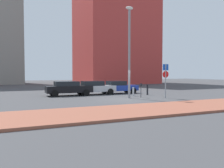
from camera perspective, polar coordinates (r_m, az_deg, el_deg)
ground_plane at (r=20.43m, az=3.34°, el=-3.70°), size 120.00×120.00×0.00m
sidewalk_brick at (r=15.33m, az=13.90°, el=-5.61°), size 40.00×4.43×0.14m
parked_car_black at (r=24.07m, az=-10.44°, el=-0.96°), size 4.55×2.02×1.44m
parked_car_silver at (r=25.01m, az=-4.30°, el=-0.81°), size 4.24×2.02×1.43m
parked_car_blue at (r=26.27m, az=1.44°, el=-0.70°), size 4.18×1.94×1.40m
parking_sign_post at (r=21.64m, az=12.76°, el=1.74°), size 0.60×0.10×3.07m
parking_meter at (r=21.90m, az=6.98°, el=-1.06°), size 0.18×0.14×1.30m
street_lamp at (r=21.44m, az=4.19°, el=9.24°), size 0.70×0.36×8.16m
traffic_bollard_near at (r=24.78m, az=8.52°, el=-1.36°), size 0.17×0.17×1.08m
traffic_bollard_mid at (r=23.40m, az=5.13°, el=-1.85°), size 0.18×0.18×0.86m
building_colorful_midrise at (r=55.38m, az=0.52°, el=12.90°), size 15.63×15.30×24.29m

